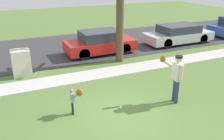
{
  "coord_description": "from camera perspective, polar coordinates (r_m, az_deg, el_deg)",
  "views": [
    {
      "loc": [
        -3.38,
        -6.63,
        4.5
      ],
      "look_at": [
        0.34,
        1.55,
        1.0
      ],
      "focal_mm": 40.79,
      "sensor_mm": 36.0,
      "label": 1
    }
  ],
  "objects": [
    {
      "name": "sidewalk_strip",
      "position": [
        11.67,
        -5.68,
        -1.36
      ],
      "size": [
        36.0,
        1.2,
        0.06
      ],
      "primitive_type": "cube",
      "color": "beige",
      "rests_on": "ground"
    },
    {
      "name": "parked_hatchback_red",
      "position": [
        14.74,
        -2.68,
        6.16
      ],
      "size": [
        4.0,
        1.75,
        1.33
      ],
      "color": "red",
      "rests_on": "road_surface"
    },
    {
      "name": "street_tree_near",
      "position": [
        12.97,
        1.88,
        14.89
      ],
      "size": [
        1.85,
        1.89,
        5.78
      ],
      "color": "brown",
      "rests_on": "ground"
    },
    {
      "name": "road_surface",
      "position": [
        16.24,
        -11.49,
        4.8
      ],
      "size": [
        36.0,
        6.8,
        0.02
      ],
      "primitive_type": "cube",
      "color": "#38383A",
      "rests_on": "ground"
    },
    {
      "name": "person_adult",
      "position": [
        9.27,
        14.18,
        -0.84
      ],
      "size": [
        0.7,
        0.75,
        1.79
      ],
      "rotation": [
        0.0,
        0.0,
        2.95
      ],
      "color": "navy",
      "rests_on": "ground"
    },
    {
      "name": "utility_cabinet",
      "position": [
        12.24,
        -19.67,
        1.48
      ],
      "size": [
        0.81,
        0.7,
        1.23
      ],
      "primitive_type": "cube",
      "color": "beige",
      "rests_on": "ground"
    },
    {
      "name": "ground_plane",
      "position": [
        11.59,
        -5.51,
        -1.67
      ],
      "size": [
        48.0,
        48.0,
        0.0
      ],
      "primitive_type": "plane",
      "color": "#567538"
    },
    {
      "name": "parked_sedan_silver",
      "position": [
        17.5,
        14.63,
        7.79
      ],
      "size": [
        4.6,
        1.8,
        1.23
      ],
      "color": "silver",
      "rests_on": "road_surface"
    },
    {
      "name": "baseball",
      "position": [
        9.02,
        1.92,
        -8.4
      ],
      "size": [
        0.07,
        0.07,
        0.07
      ],
      "primitive_type": "sphere",
      "color": "white",
      "rests_on": "ground"
    },
    {
      "name": "person_child",
      "position": [
        8.48,
        -8.4,
        -6.06
      ],
      "size": [
        0.42,
        0.44,
        0.98
      ],
      "rotation": [
        0.0,
        0.0,
        6.09
      ],
      "color": "black",
      "rests_on": "ground"
    }
  ]
}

